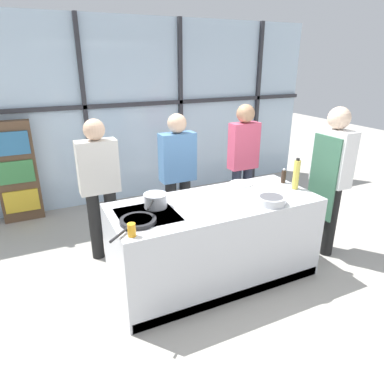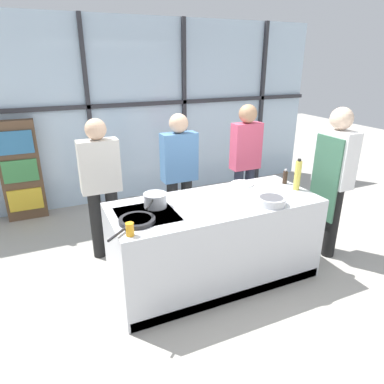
{
  "view_description": "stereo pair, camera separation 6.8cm",
  "coord_description": "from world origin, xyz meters",
  "px_view_note": "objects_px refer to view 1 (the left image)",
  "views": [
    {
      "loc": [
        -1.55,
        -2.71,
        2.2
      ],
      "look_at": [
        -0.21,
        0.1,
        0.99
      ],
      "focal_mm": 32.0,
      "sensor_mm": 36.0,
      "label": 1
    },
    {
      "loc": [
        -1.49,
        -2.74,
        2.2
      ],
      "look_at": [
        -0.21,
        0.1,
        0.99
      ],
      "focal_mm": 32.0,
      "sensor_mm": 36.0,
      "label": 2
    }
  ],
  "objects_px": {
    "spectator_far_left": "(100,183)",
    "pepper_grinder": "(284,176)",
    "mixing_bowl": "(271,200)",
    "oil_bottle": "(296,174)",
    "saucepan": "(155,200)",
    "juice_glass_near": "(132,230)",
    "frying_pan": "(138,221)",
    "white_plate": "(241,183)",
    "chef": "(330,174)",
    "spectator_center_left": "(178,172)",
    "spectator_center_right": "(243,158)"
  },
  "relations": [
    {
      "from": "frying_pan",
      "to": "saucepan",
      "type": "height_order",
      "value": "saucepan"
    },
    {
      "from": "spectator_center_left",
      "to": "frying_pan",
      "type": "xyz_separation_m",
      "value": [
        -0.84,
        -1.08,
        -0.01
      ]
    },
    {
      "from": "chef",
      "to": "spectator_center_left",
      "type": "height_order",
      "value": "chef"
    },
    {
      "from": "juice_glass_near",
      "to": "oil_bottle",
      "type": "bearing_deg",
      "value": 8.36
    },
    {
      "from": "chef",
      "to": "pepper_grinder",
      "type": "bearing_deg",
      "value": 67.5
    },
    {
      "from": "oil_bottle",
      "to": "mixing_bowl",
      "type": "bearing_deg",
      "value": -155.48
    },
    {
      "from": "frying_pan",
      "to": "pepper_grinder",
      "type": "xyz_separation_m",
      "value": [
        1.8,
        0.28,
        0.06
      ]
    },
    {
      "from": "juice_glass_near",
      "to": "pepper_grinder",
      "type": "bearing_deg",
      "value": 14.27
    },
    {
      "from": "spectator_center_right",
      "to": "frying_pan",
      "type": "bearing_deg",
      "value": 31.26
    },
    {
      "from": "spectator_center_left",
      "to": "oil_bottle",
      "type": "relative_size",
      "value": 4.74
    },
    {
      "from": "frying_pan",
      "to": "mixing_bowl",
      "type": "xyz_separation_m",
      "value": [
        1.29,
        -0.15,
        0.02
      ]
    },
    {
      "from": "spectator_far_left",
      "to": "spectator_center_left",
      "type": "relative_size",
      "value": 1.0
    },
    {
      "from": "oil_bottle",
      "to": "juice_glass_near",
      "type": "xyz_separation_m",
      "value": [
        -1.89,
        -0.28,
        -0.11
      ]
    },
    {
      "from": "white_plate",
      "to": "oil_bottle",
      "type": "relative_size",
      "value": 0.76
    },
    {
      "from": "saucepan",
      "to": "oil_bottle",
      "type": "relative_size",
      "value": 1.1
    },
    {
      "from": "spectator_center_left",
      "to": "juice_glass_near",
      "type": "relative_size",
      "value": 14.73
    },
    {
      "from": "spectator_center_right",
      "to": "mixing_bowl",
      "type": "relative_size",
      "value": 5.99
    },
    {
      "from": "white_plate",
      "to": "juice_glass_near",
      "type": "bearing_deg",
      "value": -155.79
    },
    {
      "from": "frying_pan",
      "to": "spectator_far_left",
      "type": "bearing_deg",
      "value": 95.51
    },
    {
      "from": "pepper_grinder",
      "to": "frying_pan",
      "type": "bearing_deg",
      "value": -171.13
    },
    {
      "from": "saucepan",
      "to": "juice_glass_near",
      "type": "xyz_separation_m",
      "value": [
        -0.36,
        -0.46,
        -0.02
      ]
    },
    {
      "from": "spectator_far_left",
      "to": "pepper_grinder",
      "type": "height_order",
      "value": "spectator_far_left"
    },
    {
      "from": "spectator_far_left",
      "to": "spectator_center_right",
      "type": "xyz_separation_m",
      "value": [
        1.89,
        0.0,
        0.05
      ]
    },
    {
      "from": "saucepan",
      "to": "juice_glass_near",
      "type": "height_order",
      "value": "saucepan"
    },
    {
      "from": "spectator_center_right",
      "to": "mixing_bowl",
      "type": "distance_m",
      "value": 1.33
    },
    {
      "from": "spectator_far_left",
      "to": "mixing_bowl",
      "type": "height_order",
      "value": "spectator_far_left"
    },
    {
      "from": "spectator_far_left",
      "to": "juice_glass_near",
      "type": "distance_m",
      "value": 1.29
    },
    {
      "from": "frying_pan",
      "to": "white_plate",
      "type": "distance_m",
      "value": 1.42
    },
    {
      "from": "oil_bottle",
      "to": "saucepan",
      "type": "bearing_deg",
      "value": 173.33
    },
    {
      "from": "frying_pan",
      "to": "white_plate",
      "type": "bearing_deg",
      "value": 18.47
    },
    {
      "from": "spectator_center_right",
      "to": "oil_bottle",
      "type": "height_order",
      "value": "spectator_center_right"
    },
    {
      "from": "frying_pan",
      "to": "mixing_bowl",
      "type": "height_order",
      "value": "mixing_bowl"
    },
    {
      "from": "spectator_far_left",
      "to": "spectator_center_right",
      "type": "bearing_deg",
      "value": -180.0
    },
    {
      "from": "chef",
      "to": "mixing_bowl",
      "type": "xyz_separation_m",
      "value": [
        -1.0,
        -0.23,
        -0.06
      ]
    },
    {
      "from": "white_plate",
      "to": "chef",
      "type": "bearing_deg",
      "value": -21.53
    },
    {
      "from": "frying_pan",
      "to": "oil_bottle",
      "type": "height_order",
      "value": "oil_bottle"
    },
    {
      "from": "oil_bottle",
      "to": "pepper_grinder",
      "type": "height_order",
      "value": "oil_bottle"
    },
    {
      "from": "spectator_center_right",
      "to": "saucepan",
      "type": "distance_m",
      "value": 1.74
    },
    {
      "from": "spectator_far_left",
      "to": "white_plate",
      "type": "distance_m",
      "value": 1.58
    },
    {
      "from": "white_plate",
      "to": "mixing_bowl",
      "type": "height_order",
      "value": "mixing_bowl"
    },
    {
      "from": "spectator_center_left",
      "to": "frying_pan",
      "type": "relative_size",
      "value": 3.46
    },
    {
      "from": "spectator_center_right",
      "to": "juice_glass_near",
      "type": "xyz_separation_m",
      "value": [
        -1.89,
        -1.29,
        -0.03
      ]
    },
    {
      "from": "frying_pan",
      "to": "saucepan",
      "type": "distance_m",
      "value": 0.36
    },
    {
      "from": "mixing_bowl",
      "to": "pepper_grinder",
      "type": "xyz_separation_m",
      "value": [
        0.5,
        0.43,
        0.04
      ]
    },
    {
      "from": "mixing_bowl",
      "to": "oil_bottle",
      "type": "bearing_deg",
      "value": 24.52
    },
    {
      "from": "spectator_far_left",
      "to": "mixing_bowl",
      "type": "bearing_deg",
      "value": 138.6
    },
    {
      "from": "oil_bottle",
      "to": "spectator_center_left",
      "type": "bearing_deg",
      "value": 133.25
    },
    {
      "from": "pepper_grinder",
      "to": "spectator_far_left",
      "type": "bearing_deg",
      "value": 157.14
    },
    {
      "from": "chef",
      "to": "spectator_far_left",
      "type": "height_order",
      "value": "chef"
    },
    {
      "from": "spectator_center_left",
      "to": "juice_glass_near",
      "type": "xyz_separation_m",
      "value": [
        -0.95,
        -1.29,
        0.02
      ]
    }
  ]
}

